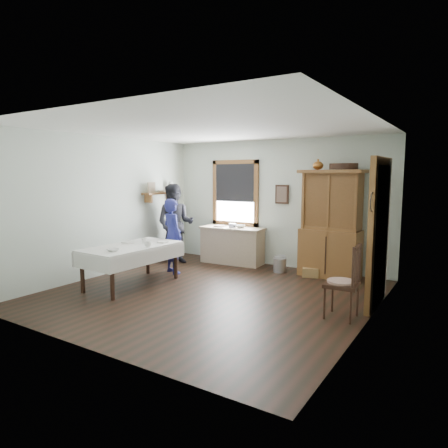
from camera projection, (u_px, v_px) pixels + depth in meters
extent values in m
cube|color=black|center=(211.00, 293.00, 6.63)|extent=(5.00, 5.00, 0.01)
cube|color=silver|center=(210.00, 128.00, 6.30)|extent=(5.00, 5.00, 0.01)
cube|color=#B8C1B3|center=(276.00, 203.00, 8.56)|extent=(5.00, 0.01, 2.70)
cube|color=#B8C1B3|center=(82.00, 231.00, 4.37)|extent=(5.00, 0.01, 2.70)
cube|color=#B8C1B3|center=(105.00, 206.00, 7.79)|extent=(0.01, 5.00, 2.70)
cube|color=#B8C1B3|center=(371.00, 223.00, 5.14)|extent=(0.01, 5.00, 2.70)
cube|color=white|center=(236.00, 193.00, 9.05)|extent=(1.00, 0.02, 1.30)
cube|color=brown|center=(235.00, 162.00, 8.95)|extent=(1.18, 0.06, 0.09)
cube|color=brown|center=(235.00, 223.00, 9.12)|extent=(1.18, 0.06, 0.09)
cube|color=brown|center=(215.00, 192.00, 9.32)|extent=(0.09, 0.06, 1.48)
cube|color=brown|center=(256.00, 194.00, 8.74)|extent=(0.09, 0.06, 1.48)
cube|color=black|center=(235.00, 183.00, 8.99)|extent=(0.98, 0.03, 0.84)
cube|color=#403A2E|center=(381.00, 237.00, 5.90)|extent=(0.03, 0.90, 2.10)
cube|color=brown|center=(371.00, 242.00, 5.49)|extent=(0.08, 0.12, 2.10)
cube|color=brown|center=(385.00, 233.00, 6.34)|extent=(0.08, 0.12, 2.10)
cube|color=brown|center=(382.00, 161.00, 5.78)|extent=(0.08, 1.14, 0.12)
cube|color=brown|center=(161.00, 193.00, 8.95)|extent=(0.24, 1.00, 0.04)
cube|color=brown|center=(149.00, 198.00, 8.63)|extent=(0.22, 0.03, 0.18)
cube|color=brown|center=(172.00, 197.00, 9.30)|extent=(0.22, 0.03, 0.18)
cube|color=tan|center=(151.00, 188.00, 8.69)|extent=(0.03, 0.22, 0.24)
cylinder|color=silver|center=(171.00, 187.00, 9.23)|extent=(0.12, 0.12, 0.22)
cube|color=black|center=(282.00, 194.00, 8.42)|extent=(0.30, 0.04, 0.40)
torus|color=black|center=(373.00, 193.00, 5.37)|extent=(0.01, 0.27, 0.27)
cube|color=tan|center=(232.00, 245.00, 8.85)|extent=(1.45, 0.64, 0.81)
cube|color=brown|center=(331.00, 224.00, 7.62)|extent=(1.22, 0.61, 2.05)
cube|color=silver|center=(132.00, 265.00, 7.10)|extent=(1.00, 1.82, 0.72)
cube|color=black|center=(342.00, 281.00, 5.46)|extent=(0.52, 0.52, 1.04)
cube|color=#A3A5AC|center=(280.00, 265.00, 8.08)|extent=(0.30, 0.30, 0.29)
cube|color=#B08550|center=(311.00, 272.00, 7.71)|extent=(0.36, 0.30, 0.18)
imported|color=navy|center=(172.00, 239.00, 7.96)|extent=(0.59, 0.50, 1.38)
imported|color=black|center=(175.00, 227.00, 8.85)|extent=(0.98, 0.89, 1.63)
imported|color=silver|center=(148.00, 244.00, 6.92)|extent=(0.12, 0.12, 0.09)
imported|color=silver|center=(144.00, 241.00, 7.29)|extent=(0.13, 0.13, 0.09)
imported|color=silver|center=(113.00, 250.00, 6.52)|extent=(0.22, 0.22, 0.05)
imported|color=brown|center=(216.00, 226.00, 8.96)|extent=(0.21, 0.26, 0.02)
imported|color=silver|center=(240.00, 226.00, 8.70)|extent=(0.23, 0.23, 0.07)
imported|color=silver|center=(162.00, 191.00, 8.99)|extent=(0.22, 0.22, 0.05)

